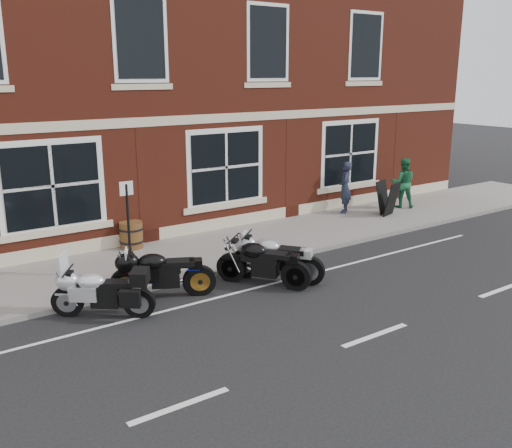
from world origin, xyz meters
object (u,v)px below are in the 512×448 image
object	(u,v)px
moto_touring_silver	(100,290)
moto_sport_black	(161,271)
barrel_planter	(131,235)
a_board_sign	(387,198)
moto_sport_red	(161,272)
pedestrian_right	(403,183)
parking_sign	(128,222)
moto_naked_black	(262,261)
pedestrian_left	(345,187)
moto_sport_silver	(275,257)

from	to	relation	value
moto_touring_silver	moto_sport_black	xyz separation A→B (m)	(1.42, 0.24, 0.03)
barrel_planter	a_board_sign	bearing A→B (deg)	-9.29
moto_sport_black	moto_sport_red	bearing A→B (deg)	15.17
moto_touring_silver	pedestrian_right	xyz separation A→B (m)	(11.77, 2.69, 0.43)
moto_touring_silver	parking_sign	size ratio (longest dim) A/B	0.77
moto_naked_black	pedestrian_left	distance (m)	7.07
moto_sport_black	pedestrian_left	xyz separation A→B (m)	(8.18, 3.02, 0.40)
moto_sport_silver	moto_sport_black	bearing A→B (deg)	130.44
moto_sport_black	a_board_sign	xyz separation A→B (m)	(9.10, 1.98, 0.10)
pedestrian_left	pedestrian_right	bearing A→B (deg)	123.13
moto_sport_red	moto_sport_black	bearing A→B (deg)	-164.38
a_board_sign	barrel_planter	xyz separation A→B (m)	(-8.35, 1.37, -0.20)
moto_naked_black	pedestrian_right	xyz separation A→B (m)	(8.19, 3.10, 0.40)
pedestrian_right	parking_sign	world-z (taller)	parking_sign
moto_touring_silver	moto_sport_silver	size ratio (longest dim) A/B	0.91
moto_sport_red	pedestrian_left	world-z (taller)	pedestrian_left
moto_sport_red	a_board_sign	size ratio (longest dim) A/B	1.76
pedestrian_left	pedestrian_right	world-z (taller)	pedestrian_right
moto_sport_red	moto_naked_black	bearing A→B (deg)	-80.35
moto_sport_red	pedestrian_right	world-z (taller)	pedestrian_right
parking_sign	barrel_planter	bearing A→B (deg)	65.67
moto_touring_silver	pedestrian_left	distance (m)	10.15
barrel_planter	moto_sport_silver	bearing A→B (deg)	-64.97
moto_sport_red	barrel_planter	xyz separation A→B (m)	(0.74, 3.33, -0.07)
pedestrian_right	moto_touring_silver	bearing A→B (deg)	52.57
moto_sport_black	pedestrian_right	world-z (taller)	pedestrian_right
a_board_sign	moto_touring_silver	bearing A→B (deg)	175.39
moto_touring_silver	a_board_sign	world-z (taller)	moto_touring_silver
barrel_planter	pedestrian_left	bearing A→B (deg)	-2.50
moto_touring_silver	moto_sport_silver	bearing A→B (deg)	-57.61
moto_sport_black	barrel_planter	bearing A→B (deg)	14.03
moto_sport_red	pedestrian_right	xyz separation A→B (m)	(10.35, 2.42, 0.43)
moto_touring_silver	moto_sport_black	size ratio (longest dim) A/B	0.83
moto_touring_silver	pedestrian_right	size ratio (longest dim) A/B	1.00
pedestrian_right	barrel_planter	distance (m)	9.66
moto_touring_silver	barrel_planter	world-z (taller)	moto_touring_silver
moto_sport_black	moto_naked_black	xyz separation A→B (m)	(2.16, -0.66, 0.00)
moto_sport_black	barrel_planter	xyz separation A→B (m)	(0.75, 3.35, -0.10)
moto_sport_black	moto_naked_black	bearing A→B (deg)	-80.23
barrel_planter	moto_sport_red	bearing A→B (deg)	-102.61
moto_sport_black	pedestrian_left	distance (m)	8.73
moto_naked_black	barrel_planter	bearing A→B (deg)	75.17
moto_naked_black	pedestrian_right	distance (m)	8.77
a_board_sign	barrel_planter	distance (m)	8.46
moto_touring_silver	pedestrian_left	xyz separation A→B (m)	(9.60, 3.27, 0.42)
moto_touring_silver	a_board_sign	size ratio (longest dim) A/B	1.54
moto_sport_red	pedestrian_left	distance (m)	8.72
moto_touring_silver	parking_sign	world-z (taller)	parking_sign
moto_naked_black	barrel_planter	size ratio (longest dim) A/B	2.71
moto_sport_black	barrel_planter	world-z (taller)	moto_sport_black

